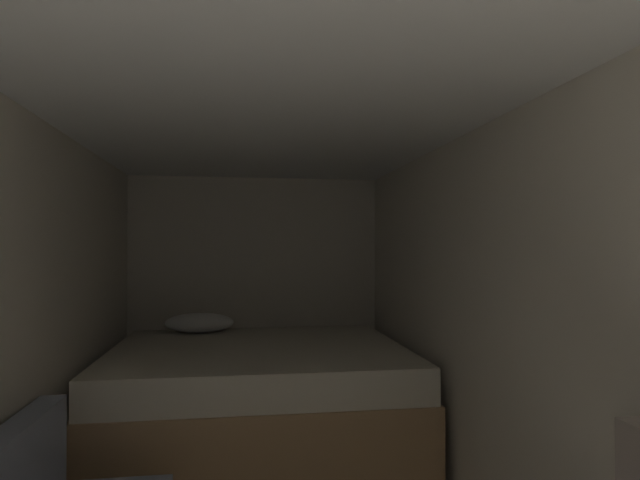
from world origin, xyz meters
TOP-DOWN VIEW (x-y plane):
  - wall_back at (0.00, 4.44)m, footprint 2.30×0.05m
  - wall_right at (1.13, 1.96)m, footprint 0.05×4.89m
  - ceiling_slab at (0.00, 1.96)m, footprint 2.30×4.89m
  - bed at (-0.00, 3.47)m, footprint 2.08×1.79m

SIDE VIEW (x-z plane):
  - bed at x=0.00m, z-range -0.08..0.82m
  - wall_back at x=0.00m, z-range 0.00..2.08m
  - wall_right at x=1.13m, z-range 0.00..2.08m
  - ceiling_slab at x=0.00m, z-range 2.08..2.13m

